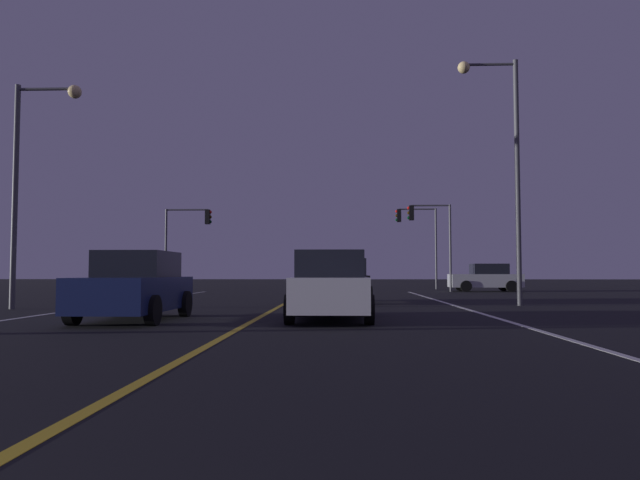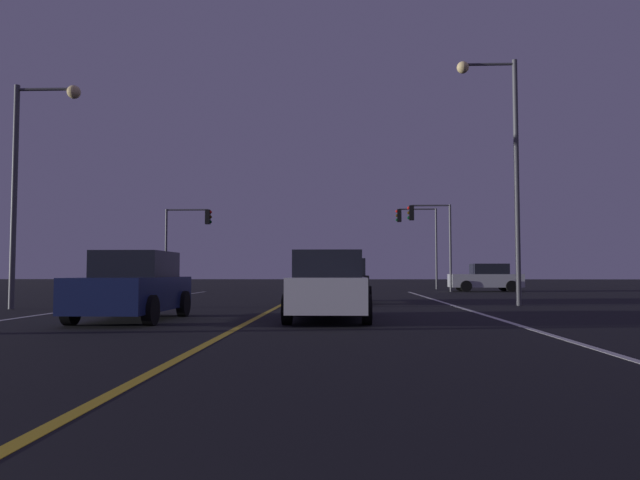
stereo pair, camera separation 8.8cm
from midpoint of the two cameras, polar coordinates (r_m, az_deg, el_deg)
The scene contains 12 objects.
lane_edge_right at distance 15.37m, azimuth 17.26°, elevation -7.36°, with size 0.16×42.12×0.01m, color silver.
lane_edge_left at distance 17.04m, azimuth -27.28°, elevation -6.72°, with size 0.16×42.12×0.01m, color silver.
lane_center_divider at distance 15.02m, azimuth -6.24°, elevation -7.58°, with size 0.16×42.12×0.01m, color gold.
car_lead_same_lane at distance 14.78m, azimuth 0.97°, elevation -4.49°, with size 2.02×4.30×1.70m.
car_oncoming at distance 15.35m, azimuth -17.28°, elevation -4.30°, with size 2.02×4.30×1.70m.
car_ahead_far at distance 23.21m, azimuth 2.40°, elevation -3.98°, with size 2.02×4.30×1.70m.
car_crossing_side at distance 38.07m, azimuth 15.68°, elevation -3.52°, with size 4.30×2.02×1.70m.
traffic_light_near_right at distance 36.86m, azimuth 10.53°, elevation 1.22°, with size 2.67×0.36×5.30m.
traffic_light_near_left at distance 37.69m, azimuth -12.41°, elevation 0.95°, with size 2.92×0.36×5.10m.
traffic_light_far_right at distance 42.30m, azimuth 9.35°, elevation 1.01°, with size 2.89×0.36×5.66m.
street_lamp_left_mid at distance 21.61m, azimuth -25.83°, elevation 6.57°, with size 2.20×0.44×7.31m.
street_lamp_right_far at distance 22.52m, azimuth 17.26°, elevation 8.17°, with size 2.16×0.44×8.83m.
Camera 2 is at (2.25, 0.25, 1.18)m, focal length 33.43 mm.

